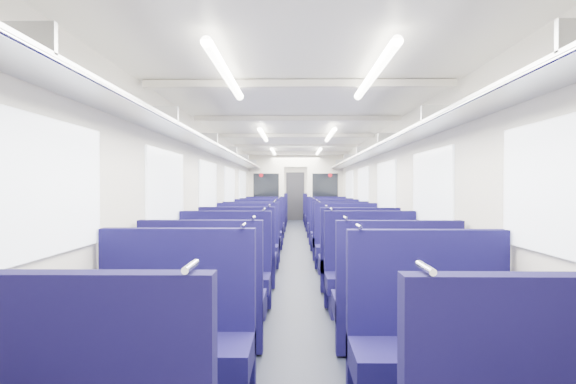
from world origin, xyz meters
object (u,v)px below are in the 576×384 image
(seat_5, at_px, (395,309))
(seat_24, at_px, (272,215))
(seat_3, at_px, (433,356))
(seat_16, at_px, (262,230))
(seat_27, at_px, (317,213))
(seat_21, at_px, (322,220))
(seat_17, at_px, (330,230))
(seat_19, at_px, (327,226))
(seat_9, at_px, (358,264))
(seat_10, at_px, (247,250))
(seat_20, at_px, (269,220))
(seat_14, at_px, (258,235))
(seat_13, at_px, (340,242))
(seat_15, at_px, (335,236))
(seat_8, at_px, (238,262))
(seat_2, at_px, (173,350))
(seat_12, at_px, (252,243))
(seat_25, at_px, (318,215))
(seat_22, at_px, (271,217))
(seat_7, at_px, (372,281))
(seat_26, at_px, (274,214))
(seat_11, at_px, (347,250))
(seat_23, at_px, (320,218))
(end_door, at_px, (295,196))
(seat_18, at_px, (265,226))

(seat_5, height_order, seat_24, same)
(seat_3, distance_m, seat_16, 8.24)
(seat_27, bearing_deg, seat_21, -90.00)
(seat_17, relative_size, seat_19, 1.00)
(seat_9, xyz_separation_m, seat_24, (-1.66, 10.16, 0.00))
(seat_10, relative_size, seat_19, 1.00)
(seat_20, bearing_deg, seat_14, -90.00)
(seat_13, xyz_separation_m, seat_15, (0.00, 0.98, 0.00))
(seat_8, height_order, seat_19, same)
(seat_21, bearing_deg, seat_10, -104.29)
(seat_9, distance_m, seat_27, 11.42)
(seat_2, xyz_separation_m, seat_14, (0.00, 6.85, 0.00))
(seat_14, bearing_deg, seat_19, 54.27)
(seat_12, relative_size, seat_14, 1.00)
(seat_5, xyz_separation_m, seat_12, (-1.66, 4.51, 0.00))
(seat_16, height_order, seat_25, same)
(seat_2, relative_size, seat_19, 1.00)
(seat_10, xyz_separation_m, seat_22, (0.00, 7.74, 0.00))
(seat_24, bearing_deg, seat_14, -90.00)
(seat_24, bearing_deg, seat_20, -90.00)
(seat_3, height_order, seat_15, same)
(seat_7, relative_size, seat_24, 1.00)
(seat_12, bearing_deg, seat_7, -63.66)
(seat_8, relative_size, seat_24, 1.00)
(seat_20, xyz_separation_m, seat_25, (1.66, 2.44, 0.00))
(seat_10, distance_m, seat_26, 9.93)
(seat_2, height_order, seat_22, same)
(seat_8, relative_size, seat_27, 1.00)
(seat_9, bearing_deg, seat_11, 90.00)
(seat_11, bearing_deg, seat_10, 179.89)
(seat_19, bearing_deg, seat_24, 111.47)
(seat_15, relative_size, seat_26, 1.00)
(seat_23, relative_size, seat_25, 1.00)
(seat_12, distance_m, seat_20, 5.58)
(seat_13, xyz_separation_m, seat_16, (-1.66, 2.27, 0.00))
(seat_15, bearing_deg, seat_27, 90.00)
(seat_10, height_order, seat_23, same)
(seat_9, bearing_deg, seat_15, 90.00)
(seat_13, relative_size, seat_14, 1.00)
(seat_12, bearing_deg, seat_9, -54.21)
(seat_9, bearing_deg, seat_8, 172.82)
(seat_2, relative_size, seat_24, 1.00)
(seat_8, bearing_deg, seat_11, 35.15)
(seat_10, bearing_deg, seat_8, -90.00)
(end_door, relative_size, seat_5, 1.71)
(seat_17, height_order, seat_24, same)
(seat_15, bearing_deg, seat_18, 124.64)
(seat_7, xyz_separation_m, seat_18, (-1.66, 6.95, 0.00))
(seat_3, height_order, seat_25, same)
(seat_19, relative_size, seat_22, 1.00)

